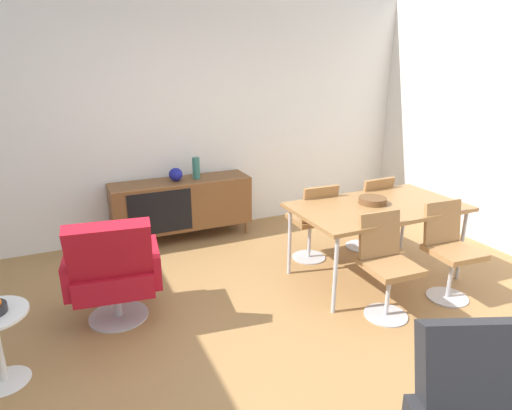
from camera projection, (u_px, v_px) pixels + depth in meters
ground_plane at (266, 347)px, 3.23m from camera, size 8.32×8.32×0.00m
wall_back at (170, 118)px, 5.03m from camera, size 6.80×0.12×2.80m
sideboard at (182, 204)px, 5.08m from camera, size 1.60×0.45×0.72m
vase_cobalt at (176, 174)px, 4.95m from camera, size 0.16×0.16×0.15m
vase_sculptural_dark at (196, 168)px, 5.03m from camera, size 0.09×0.09×0.25m
dining_table at (378, 209)px, 4.08m from camera, size 1.60×0.90×0.74m
wooden_bowl_on_table at (372, 201)px, 4.10m from camera, size 0.26×0.26×0.06m
dining_chair_back_right at (368, 210)px, 4.78m from camera, size 0.41×0.44×0.86m
dining_chair_back_left at (313, 219)px, 4.50m from camera, size 0.42×0.44×0.86m
dining_chair_front_left at (386, 262)px, 3.54m from camera, size 0.42×0.45×0.86m
dining_chair_front_right at (449, 247)px, 3.81m from camera, size 0.43×0.45×0.86m
lounge_chair_red at (113, 270)px, 3.41m from camera, size 0.78×0.73×0.95m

